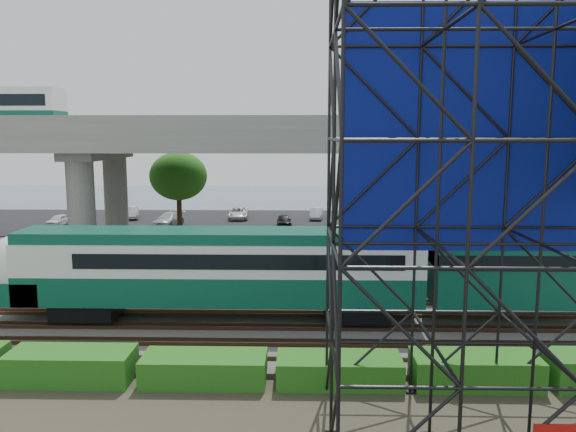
{
  "coord_description": "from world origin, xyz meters",
  "views": [
    {
      "loc": [
        4.58,
        -24.05,
        9.14
      ],
      "look_at": [
        3.87,
        6.0,
        4.77
      ],
      "focal_mm": 35.0,
      "sensor_mm": 36.0,
      "label": 1
    }
  ],
  "objects": [
    {
      "name": "ground",
      "position": [
        0.0,
        0.0,
        0.0
      ],
      "size": [
        140.0,
        140.0,
        0.0
      ],
      "primitive_type": "plane",
      "color": "#474233",
      "rests_on": "ground"
    },
    {
      "name": "ballast_bed",
      "position": [
        0.0,
        2.0,
        0.1
      ],
      "size": [
        90.0,
        12.0,
        0.2
      ],
      "primitive_type": "cube",
      "color": "slate",
      "rests_on": "ground"
    },
    {
      "name": "service_road",
      "position": [
        0.0,
        10.5,
        0.04
      ],
      "size": [
        90.0,
        5.0,
        0.08
      ],
      "primitive_type": "cube",
      "color": "black",
      "rests_on": "ground"
    },
    {
      "name": "parking_lot",
      "position": [
        0.0,
        34.0,
        0.04
      ],
      "size": [
        90.0,
        18.0,
        0.08
      ],
      "primitive_type": "cube",
      "color": "black",
      "rests_on": "ground"
    },
    {
      "name": "harbor_water",
      "position": [
        0.0,
        56.0,
        0.01
      ],
      "size": [
        140.0,
        40.0,
        0.03
      ],
      "primitive_type": "cube",
      "color": "#485C77",
      "rests_on": "ground"
    },
    {
      "name": "rail_tracks",
      "position": [
        0.0,
        2.0,
        0.28
      ],
      "size": [
        90.0,
        9.52,
        0.16
      ],
      "color": "#472D1E",
      "rests_on": "ballast_bed"
    },
    {
      "name": "commuter_train",
      "position": [
        2.85,
        2.0,
        2.88
      ],
      "size": [
        29.3,
        3.06,
        4.3
      ],
      "color": "black",
      "rests_on": "rail_tracks"
    },
    {
      "name": "overpass",
      "position": [
        -1.35,
        16.0,
        8.21
      ],
      "size": [
        80.0,
        12.0,
        12.4
      ],
      "color": "#9E9B93",
      "rests_on": "ground"
    },
    {
      "name": "scaffold_tower",
      "position": [
        10.02,
        -7.98,
        7.47
      ],
      "size": [
        9.36,
        6.36,
        15.0
      ],
      "color": "black",
      "rests_on": "ground"
    },
    {
      "name": "hedge_strip",
      "position": [
        1.01,
        -4.3,
        0.56
      ],
      "size": [
        34.6,
        1.8,
        1.2
      ],
      "color": "#1A6116",
      "rests_on": "ground"
    },
    {
      "name": "trees",
      "position": [
        -4.67,
        16.17,
        5.57
      ],
      "size": [
        40.94,
        16.94,
        7.69
      ],
      "color": "#382314",
      "rests_on": "ground"
    },
    {
      "name": "suv",
      "position": [
        -6.13,
        10.29,
        0.84
      ],
      "size": [
        5.82,
        3.5,
        1.51
      ],
      "primitive_type": "imported",
      "rotation": [
        0.0,
        0.0,
        1.76
      ],
      "color": "black",
      "rests_on": "service_road"
    },
    {
      "name": "parked_cars",
      "position": [
        0.84,
        33.77,
        0.7
      ],
      "size": [
        39.7,
        9.77,
        1.31
      ],
      "color": "white",
      "rests_on": "parking_lot"
    }
  ]
}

